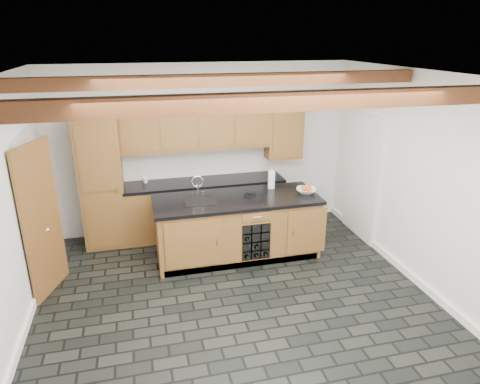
% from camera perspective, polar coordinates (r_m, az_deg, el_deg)
% --- Properties ---
extents(ground, '(5.00, 5.00, 0.00)m').
position_cam_1_polar(ground, '(5.59, -0.29, -14.72)').
color(ground, black).
rests_on(ground, ground).
extents(room_shell, '(5.01, 5.00, 5.00)m').
position_cam_1_polar(room_shell, '(5.35, -2.56, 1.97)').
color(room_shell, white).
rests_on(room_shell, ground).
extents(back_cabinetry, '(3.65, 0.62, 2.20)m').
position_cam_1_polar(back_cabinetry, '(7.08, -7.58, 1.75)').
color(back_cabinetry, olive).
rests_on(back_cabinetry, ground).
extents(island, '(2.48, 0.96, 0.93)m').
position_cam_1_polar(island, '(6.50, -0.36, -4.66)').
color(island, olive).
rests_on(island, ground).
extents(faucet, '(0.45, 0.40, 0.34)m').
position_cam_1_polar(faucet, '(6.26, -5.44, -0.82)').
color(faucet, black).
rests_on(faucet, island).
extents(kitchen_scale, '(0.19, 0.13, 0.05)m').
position_cam_1_polar(kitchen_scale, '(6.43, 1.31, -0.21)').
color(kitchen_scale, black).
rests_on(kitchen_scale, island).
extents(fruit_bowl, '(0.38, 0.38, 0.07)m').
position_cam_1_polar(fruit_bowl, '(6.60, 8.80, 0.17)').
color(fruit_bowl, silver).
rests_on(fruit_bowl, island).
extents(fruit_cluster, '(0.16, 0.17, 0.07)m').
position_cam_1_polar(fruit_cluster, '(6.58, 8.82, 0.49)').
color(fruit_cluster, red).
rests_on(fruit_cluster, fruit_bowl).
extents(paper_towel, '(0.11, 0.11, 0.28)m').
position_cam_1_polar(paper_towel, '(6.72, 4.22, 1.65)').
color(paper_towel, white).
rests_on(paper_towel, island).
extents(mug, '(0.11, 0.11, 0.09)m').
position_cam_1_polar(mug, '(7.14, -12.49, 1.56)').
color(mug, white).
rests_on(mug, back_cabinetry).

